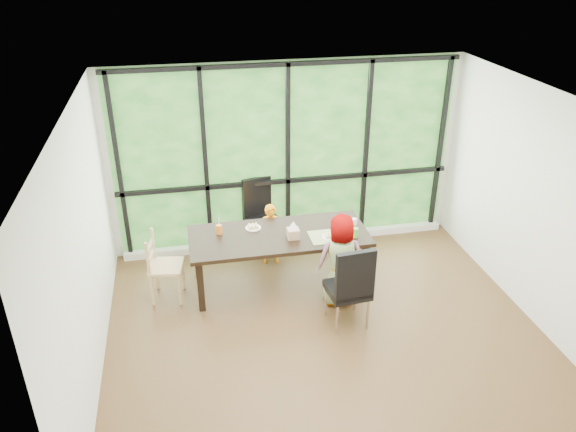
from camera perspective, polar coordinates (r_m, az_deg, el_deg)
The scene contains 23 objects.
ground at distance 6.70m, azimuth 3.81°, elevation -11.70°, with size 5.00×5.00×0.00m, color black.
back_wall at distance 7.95m, azimuth -0.10°, elevation 6.10°, with size 5.00×5.00×0.00m, color silver.
foliage_backdrop at distance 7.93m, azimuth -0.07°, elevation 6.05°, with size 4.80×0.02×2.65m, color #174917.
window_mullions at distance 7.89m, azimuth -0.01°, elevation 5.95°, with size 4.80×0.06×2.65m, color black, non-canonical shape.
window_sill at distance 8.41m, azimuth 0.04°, elevation -2.45°, with size 4.80×0.12×0.10m, color silver.
dining_table at distance 7.30m, azimuth -0.93°, elevation -4.45°, with size 2.28×0.96×0.75m, color black.
chair_window_leather at distance 8.00m, azimuth -2.51°, elevation -0.11°, with size 0.46×0.46×1.08m, color black.
chair_interior_leather at distance 6.56m, azimuth 6.12°, elevation -6.92°, with size 0.46×0.46×1.08m, color black.
chair_end_beech at distance 7.17m, azimuth -12.31°, elevation -5.06°, with size 0.42×0.40×0.90m, color tan.
child_toddler at distance 7.76m, azimuth -1.72°, elevation -1.87°, with size 0.32×0.21×0.88m, color orange.
child_older at distance 6.88m, azimuth 5.43°, elevation -4.51°, with size 0.59×0.38×1.20m, color slate.
placemat at distance 7.07m, azimuth 4.26°, elevation -2.08°, with size 0.50×0.37×0.01m, color tan.
plate_far at distance 7.26m, azimuth -3.57°, elevation -1.22°, with size 0.20×0.20×0.01m, color white.
plate_near at distance 7.06m, azimuth 4.31°, elevation -2.13°, with size 0.21×0.21×0.01m, color white.
orange_cup at distance 7.15m, azimuth -7.04°, elevation -1.36°, with size 0.08×0.08×0.12m, color orange.
green_cup at distance 7.07m, azimuth 6.87°, elevation -1.69°, with size 0.08×0.08×0.13m, color #5BC237.
white_mug at distance 7.39m, azimuth 6.78°, elevation -0.56°, with size 0.08×0.08×0.08m, color white.
tissue_box at distance 7.00m, azimuth 0.53°, elevation -1.79°, with size 0.15×0.15×0.13m, color tan.
crepe_rolls_far at distance 7.25m, azimuth -3.58°, elevation -1.05°, with size 0.15×0.12×0.04m, color tan, non-canonical shape.
crepe_rolls_near at distance 7.05m, azimuth 4.32°, elevation -1.96°, with size 0.15×0.12×0.04m, color tan, non-canonical shape.
straw_white at distance 7.11m, azimuth -7.09°, elevation -0.65°, with size 0.01×0.01×0.20m, color white.
straw_pink at distance 7.02m, azimuth 6.91°, elevation -0.95°, with size 0.01×0.01×0.20m, color pink.
tissue at distance 6.94m, azimuth 0.53°, elevation -0.94°, with size 0.12×0.12×0.11m, color white.
Camera 1 is at (-1.47, -5.03, 4.18)m, focal length 34.87 mm.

